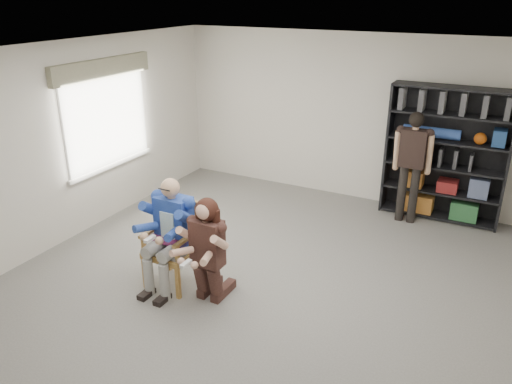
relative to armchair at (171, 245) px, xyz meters
The scene contains 8 objects.
room_shell 1.28m from the armchair, 17.24° to the left, with size 6.00×7.00×2.80m, color silver, non-canonical shape.
floor 1.09m from the armchair, 17.24° to the left, with size 6.00×7.00×0.01m, color slate.
window_left 2.65m from the armchair, 148.01° to the left, with size 0.16×2.00×1.75m, color white, non-canonical shape.
armchair is the anchor object (origin of this frame).
seated_man 0.16m from the armchair, 90.00° to the right, with size 0.60×0.84×1.40m, color navy, non-canonical shape.
kneeling_woman 0.60m from the armchair, 11.69° to the right, with size 0.54×0.86×1.28m, color #331B17, non-canonical shape.
bookshelf 4.44m from the armchair, 53.84° to the left, with size 1.80×0.38×2.10m, color black, non-canonical shape.
standing_man 3.87m from the armchair, 55.65° to the left, with size 0.54×0.30×1.75m, color black, non-canonical shape.
Camera 1 is at (2.48, -4.56, 3.43)m, focal length 35.00 mm.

